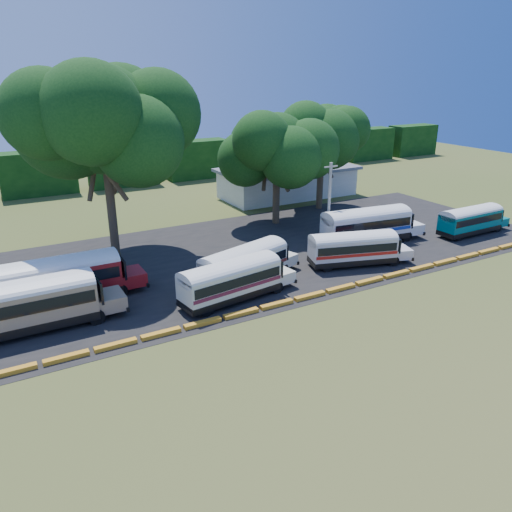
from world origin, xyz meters
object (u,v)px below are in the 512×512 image
tree_west (102,120)px  bus_white_red (355,247)px  bus_beige (27,303)px  bus_teal (472,219)px  bus_cream_west (232,279)px  bus_red (60,277)px

tree_west → bus_white_red: bearing=-34.7°
bus_beige → bus_teal: bearing=-0.2°
bus_white_red → tree_west: bearing=161.9°
bus_white_red → bus_teal: bearing=19.9°
tree_west → bus_teal: bearing=-18.4°
bus_cream_west → tree_west: 18.29m
bus_beige → bus_red: 4.36m
bus_red → tree_west: (6.06, 7.96, 10.44)m
bus_teal → bus_beige: bearing=179.2°
bus_cream_west → bus_white_red: size_ratio=1.03×
bus_white_red → bus_red: bearing=-174.2°
bus_cream_west → bus_white_red: bus_cream_west is taller
bus_beige → bus_white_red: size_ratio=1.16×
bus_white_red → tree_west: (-18.18, 12.58, 10.79)m
bus_beige → bus_cream_west: size_ratio=1.12×
bus_red → bus_cream_west: 12.82m
bus_beige → bus_red: (2.60, 3.50, -0.01)m
bus_white_red → tree_west: 24.60m
bus_teal → tree_west: 38.33m
bus_beige → bus_cream_west: bearing=-9.7°
bus_teal → bus_white_red: bearing=-177.3°
bus_beige → bus_white_red: bearing=-2.4°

